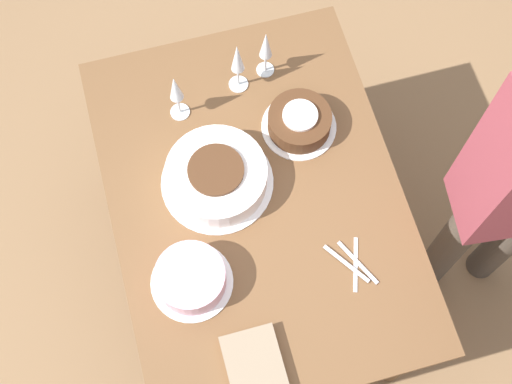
% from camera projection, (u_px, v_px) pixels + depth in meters
% --- Properties ---
extents(ground_plane, '(12.00, 12.00, 0.00)m').
position_uv_depth(ground_plane, '(256.00, 263.00, 2.88)').
color(ground_plane, '#8E6B47').
extents(dining_table, '(1.25, 0.90, 0.72)m').
position_uv_depth(dining_table, '(256.00, 211.00, 2.32)').
color(dining_table, brown).
rests_on(dining_table, ground_plane).
extents(cake_center_white, '(0.35, 0.35, 0.10)m').
position_uv_depth(cake_center_white, '(217.00, 176.00, 2.19)').
color(cake_center_white, white).
rests_on(cake_center_white, dining_table).
extents(cake_front_chocolate, '(0.24, 0.24, 0.09)m').
position_uv_depth(cake_front_chocolate, '(299.00, 122.00, 2.27)').
color(cake_front_chocolate, white).
rests_on(cake_front_chocolate, dining_table).
extents(cake_back_decorated, '(0.25, 0.25, 0.09)m').
position_uv_depth(cake_back_decorated, '(191.00, 278.00, 2.07)').
color(cake_back_decorated, white).
rests_on(cake_back_decorated, dining_table).
extents(wine_glass_near, '(0.06, 0.06, 0.21)m').
position_uv_depth(wine_glass_near, '(176.00, 90.00, 2.20)').
color(wine_glass_near, silver).
rests_on(wine_glass_near, dining_table).
extents(wine_glass_far, '(0.06, 0.06, 0.23)m').
position_uv_depth(wine_glass_far, '(237.00, 60.00, 2.23)').
color(wine_glass_far, silver).
rests_on(wine_glass_far, dining_table).
extents(wine_glass_extra, '(0.06, 0.06, 0.21)m').
position_uv_depth(wine_glass_extra, '(266.00, 47.00, 2.26)').
color(wine_glass_extra, silver).
rests_on(wine_glass_extra, dining_table).
extents(fork_pile, '(0.17, 0.13, 0.01)m').
position_uv_depth(fork_pile, '(353.00, 264.00, 2.13)').
color(fork_pile, silver).
rests_on(fork_pile, dining_table).
extents(napkin_stack, '(0.18, 0.16, 0.03)m').
position_uv_depth(napkin_stack, '(254.00, 362.00, 2.01)').
color(napkin_stack, gray).
rests_on(napkin_stack, dining_table).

